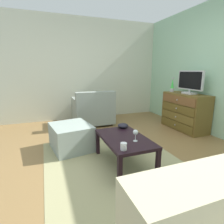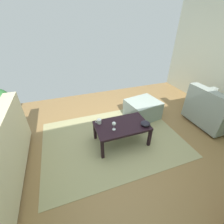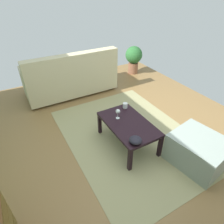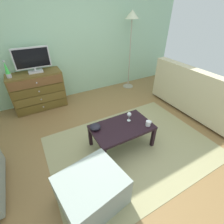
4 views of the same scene
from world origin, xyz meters
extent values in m
cube|color=olive|center=(0.00, 0.00, -0.03)|extent=(5.96, 4.78, 0.05)
cube|color=tan|center=(0.20, -0.20, 0.00)|extent=(2.60, 1.90, 0.01)
cube|color=black|center=(-0.37, 0.18, 0.18)|extent=(0.05, 0.05, 0.36)
cube|color=black|center=(0.51, 0.18, 0.18)|extent=(0.05, 0.05, 0.36)
cube|color=black|center=(-0.37, -0.33, 0.18)|extent=(0.05, 0.05, 0.36)
cube|color=black|center=(0.51, -0.33, 0.18)|extent=(0.05, 0.05, 0.36)
cube|color=black|center=(0.07, -0.08, 0.38)|extent=(0.95, 0.57, 0.04)
cylinder|color=silver|center=(0.25, 0.00, 0.40)|extent=(0.06, 0.06, 0.00)
cylinder|color=silver|center=(0.25, 0.00, 0.45)|extent=(0.01, 0.01, 0.09)
sphere|color=silver|center=(0.25, 0.00, 0.52)|extent=(0.07, 0.07, 0.07)
cylinder|color=white|center=(0.44, -0.25, 0.44)|extent=(0.08, 0.08, 0.08)
torus|color=white|center=(0.49, -0.25, 0.45)|extent=(0.05, 0.01, 0.05)
ellipsoid|color=black|center=(-0.32, 0.07, 0.44)|extent=(0.17, 0.17, 0.07)
cylinder|color=#332319|center=(1.79, -0.78, 0.03)|extent=(0.05, 0.05, 0.05)
cube|color=beige|center=(1.81, 0.09, 0.71)|extent=(0.20, 1.92, 0.50)
cylinder|color=#332319|center=(-2.35, -0.35, 0.03)|extent=(0.05, 0.05, 0.05)
cylinder|color=#332319|center=(-1.71, 0.41, 0.03)|extent=(0.05, 0.05, 0.05)
cylinder|color=#332319|center=(-1.71, -0.35, 0.03)|extent=(0.05, 0.05, 0.05)
cube|color=gray|center=(-2.03, 0.03, 0.25)|extent=(0.80, 0.92, 0.40)
cube|color=gray|center=(-1.73, 0.03, 0.64)|extent=(0.20, 0.92, 0.38)
cube|color=gray|center=(-2.03, -0.37, 0.55)|extent=(0.76, 0.12, 0.20)
cube|color=#929F97|center=(-0.71, -0.70, 0.21)|extent=(0.79, 0.70, 0.42)
cylinder|color=brown|center=(2.33, -1.74, 0.14)|extent=(0.26, 0.26, 0.28)
camera|label=1|loc=(2.20, -1.06, 1.30)|focal=28.89mm
camera|label=2|loc=(0.94, 1.87, 2.02)|focal=24.02mm
camera|label=3|loc=(-1.78, 1.25, 2.14)|focal=31.28mm
camera|label=4|loc=(-1.00, -1.69, 1.99)|focal=25.76mm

